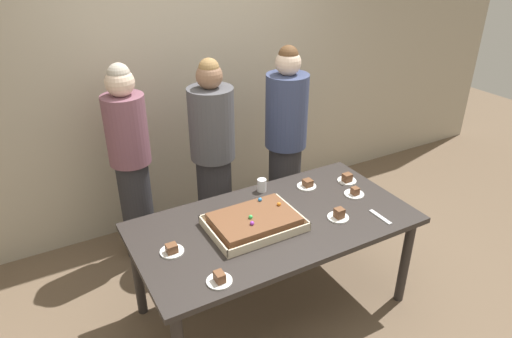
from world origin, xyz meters
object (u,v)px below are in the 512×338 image
sheet_cake (254,222)px  plated_slice_near_left (307,185)px  plated_slice_near_right (219,279)px  cake_server_utensil (380,217)px  person_green_shirt_behind (213,156)px  plated_slice_far_left (347,179)px  person_serving_front (131,163)px  party_table (274,230)px  plated_slice_center_front (354,193)px  plated_slice_far_right (172,250)px  person_striped_tie_right (286,141)px  plated_slice_center_back (339,215)px  drink_cup_nearest (262,185)px

sheet_cake → plated_slice_near_left: sheet_cake is taller
sheet_cake → plated_slice_near_right: sheet_cake is taller
plated_slice_near_left → cake_server_utensil: plated_slice_near_left is taller
sheet_cake → person_green_shirt_behind: person_green_shirt_behind is taller
plated_slice_far_left → person_serving_front: (-1.46, 0.92, 0.10)m
sheet_cake → person_serving_front: 1.22m
party_table → sheet_cake: bearing=178.1°
plated_slice_center_front → person_serving_front: bearing=141.1°
party_table → plated_slice_far_right: bearing=179.1°
plated_slice_center_front → person_striped_tie_right: size_ratio=0.09×
person_serving_front → person_green_shirt_behind: 0.66m
person_serving_front → plated_slice_center_front: bearing=26.4°
plated_slice_center_back → plated_slice_center_front: bearing=32.4°
drink_cup_nearest → cake_server_utensil: drink_cup_nearest is taller
sheet_cake → person_serving_front: size_ratio=0.36×
plated_slice_near_left → plated_slice_center_back: (-0.06, -0.47, 0.01)m
drink_cup_nearest → party_table: bearing=-107.6°
plated_slice_far_left → person_green_shirt_behind: person_green_shirt_behind is taller
plated_slice_center_front → plated_slice_near_right: bearing=-163.7°
person_serving_front → person_striped_tie_right: 1.33m
party_table → person_green_shirt_behind: size_ratio=1.14×
plated_slice_near_right → person_green_shirt_behind: person_green_shirt_behind is taller
party_table → sheet_cake: sheet_cake is taller
plated_slice_far_right → drink_cup_nearest: (0.86, 0.39, 0.03)m
plated_slice_near_right → plated_slice_far_left: (1.38, 0.57, 0.00)m
sheet_cake → drink_cup_nearest: sheet_cake is taller
plated_slice_far_left → person_striped_tie_right: (-0.15, 0.67, 0.10)m
sheet_cake → person_striped_tie_right: person_striped_tie_right is taller
sheet_cake → person_green_shirt_behind: (0.13, 0.94, 0.06)m
plated_slice_near_right → sheet_cake: bearing=41.1°
plated_slice_center_back → person_striped_tie_right: (0.23, 1.05, 0.10)m
plated_slice_near_right → plated_slice_center_front: (1.30, 0.38, -0.00)m
plated_slice_center_front → drink_cup_nearest: drink_cup_nearest is taller
plated_slice_near_left → plated_slice_near_right: bearing=-148.3°
person_serving_front → person_green_shirt_behind: bearing=50.4°
party_table → person_green_shirt_behind: (-0.03, 0.94, 0.18)m
plated_slice_near_right → plated_slice_center_front: 1.35m
cake_server_utensil → person_striped_tie_right: (-0.03, 1.19, 0.12)m
party_table → cake_server_utensil: cake_server_utensil is taller
plated_slice_near_left → drink_cup_nearest: bearing=161.0°
plated_slice_far_left → person_serving_front: 1.73m
plated_slice_far_right → cake_server_utensil: (1.40, -0.33, -0.02)m
party_table → plated_slice_near_left: plated_slice_near_left is taller
plated_slice_far_right → plated_slice_center_back: bearing=-9.9°
party_table → plated_slice_near_right: 0.71m
party_table → cake_server_utensil: bearing=-26.0°
plated_slice_far_left → person_green_shirt_behind: 1.11m
plated_slice_near_right → plated_slice_center_back: 1.01m
party_table → cake_server_utensil: 0.74m
plated_slice_near_right → drink_cup_nearest: (0.72, 0.77, 0.03)m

